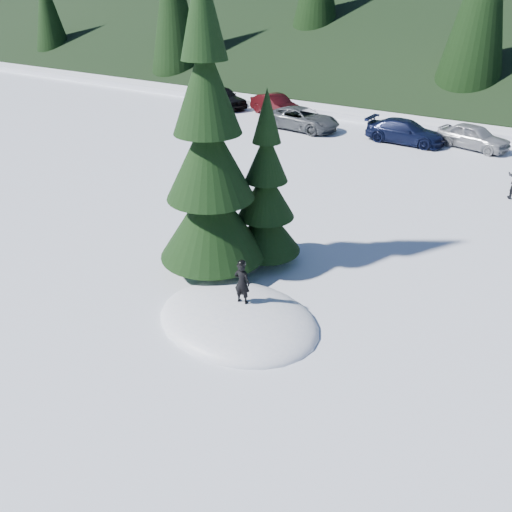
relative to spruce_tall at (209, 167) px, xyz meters
The scene contains 10 objects.
ground 4.37m from the spruce_tall, 39.29° to the right, with size 200.00×200.00×0.00m, color white.
snow_mound 4.37m from the spruce_tall, 39.29° to the right, with size 4.48×3.52×0.96m, color white.
spruce_tall is the anchor object (origin of this frame).
spruce_short 2.11m from the spruce_tall, 54.46° to the left, with size 2.20×2.20×5.37m.
child_skier 3.51m from the spruce_tall, 35.79° to the right, with size 0.43×0.28×1.18m, color black.
car_0 23.57m from the spruce_tall, 126.48° to the left, with size 1.75×4.34×1.48m, color black.
car_1 21.31m from the spruce_tall, 116.55° to the left, with size 1.44×4.12×1.36m, color #33090C.
car_2 17.87m from the spruce_tall, 110.23° to the left, with size 2.16×4.68×1.30m, color #4C5054.
car_3 17.37m from the spruce_tall, 89.58° to the left, with size 1.78×4.38×1.27m, color black.
car_4 18.67m from the spruce_tall, 78.94° to the left, with size 1.54×3.82×1.30m, color gray.
Camera 1 is at (6.35, -8.68, 7.81)m, focal length 35.00 mm.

